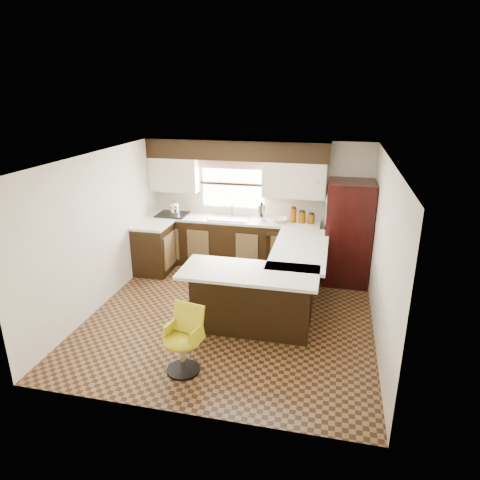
% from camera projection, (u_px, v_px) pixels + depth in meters
% --- Properties ---
extents(floor, '(4.40, 4.40, 0.00)m').
position_uv_depth(floor, '(232.00, 314.00, 6.60)').
color(floor, '#49301A').
rests_on(floor, ground).
extents(ceiling, '(4.40, 4.40, 0.00)m').
position_uv_depth(ceiling, '(231.00, 157.00, 5.79)').
color(ceiling, silver).
rests_on(ceiling, wall_back).
extents(wall_back, '(4.40, 0.00, 4.40)m').
position_uv_depth(wall_back, '(259.00, 203.00, 8.22)').
color(wall_back, beige).
rests_on(wall_back, floor).
extents(wall_front, '(4.40, 0.00, 4.40)m').
position_uv_depth(wall_front, '(178.00, 315.00, 4.17)').
color(wall_front, beige).
rests_on(wall_front, floor).
extents(wall_left, '(0.00, 4.40, 4.40)m').
position_uv_depth(wall_left, '(100.00, 231.00, 6.63)').
color(wall_left, beige).
rests_on(wall_left, floor).
extents(wall_right, '(0.00, 4.40, 4.40)m').
position_uv_depth(wall_right, '(383.00, 252.00, 5.76)').
color(wall_right, beige).
rests_on(wall_right, floor).
extents(base_cab_back, '(3.30, 0.60, 0.90)m').
position_uv_depth(base_cab_back, '(233.00, 243.00, 8.29)').
color(base_cab_back, black).
rests_on(base_cab_back, floor).
extents(base_cab_left, '(0.60, 0.70, 0.90)m').
position_uv_depth(base_cab_left, '(154.00, 249.00, 7.97)').
color(base_cab_left, black).
rests_on(base_cab_left, floor).
extents(counter_back, '(3.30, 0.60, 0.04)m').
position_uv_depth(counter_back, '(232.00, 220.00, 8.13)').
color(counter_back, silver).
rests_on(counter_back, base_cab_back).
extents(counter_left, '(0.60, 0.70, 0.04)m').
position_uv_depth(counter_left, '(152.00, 225.00, 7.81)').
color(counter_left, silver).
rests_on(counter_left, base_cab_left).
extents(soffit, '(3.40, 0.35, 0.36)m').
position_uv_depth(soffit, '(236.00, 150.00, 7.79)').
color(soffit, black).
rests_on(soffit, wall_back).
extents(upper_cab_left, '(0.94, 0.35, 0.64)m').
position_uv_depth(upper_cab_left, '(175.00, 174.00, 8.22)').
color(upper_cab_left, beige).
rests_on(upper_cab_left, wall_back).
extents(upper_cab_right, '(1.14, 0.35, 0.64)m').
position_uv_depth(upper_cab_right, '(294.00, 180.00, 7.74)').
color(upper_cab_right, beige).
rests_on(upper_cab_right, wall_back).
extents(window_pane, '(1.20, 0.02, 0.90)m').
position_uv_depth(window_pane, '(233.00, 184.00, 8.18)').
color(window_pane, white).
rests_on(window_pane, wall_back).
extents(valance, '(1.30, 0.06, 0.18)m').
position_uv_depth(valance, '(232.00, 164.00, 8.01)').
color(valance, '#D19B93').
rests_on(valance, wall_back).
extents(sink, '(0.75, 0.45, 0.03)m').
position_uv_depth(sink, '(230.00, 218.00, 8.11)').
color(sink, '#B2B2B7').
rests_on(sink, counter_back).
extents(dishwasher, '(0.58, 0.03, 0.78)m').
position_uv_depth(dishwasher, '(282.00, 253.00, 7.82)').
color(dishwasher, black).
rests_on(dishwasher, floor).
extents(cooktop, '(0.58, 0.50, 0.02)m').
position_uv_depth(cooktop, '(173.00, 214.00, 8.35)').
color(cooktop, black).
rests_on(cooktop, counter_back).
extents(peninsula_long, '(0.60, 1.95, 0.90)m').
position_uv_depth(peninsula_long, '(296.00, 276.00, 6.83)').
color(peninsula_long, black).
rests_on(peninsula_long, floor).
extents(peninsula_return, '(1.65, 0.60, 0.90)m').
position_uv_depth(peninsula_return, '(252.00, 301.00, 6.05)').
color(peninsula_return, black).
rests_on(peninsula_return, floor).
extents(counter_pen_long, '(0.84, 1.95, 0.04)m').
position_uv_depth(counter_pen_long, '(300.00, 249.00, 6.67)').
color(counter_pen_long, silver).
rests_on(counter_pen_long, peninsula_long).
extents(counter_pen_return, '(1.89, 0.84, 0.04)m').
position_uv_depth(counter_pen_return, '(249.00, 272.00, 5.81)').
color(counter_pen_return, silver).
rests_on(counter_pen_return, peninsula_return).
extents(refrigerator, '(0.78, 0.75, 1.82)m').
position_uv_depth(refrigerator, '(348.00, 233.00, 7.43)').
color(refrigerator, black).
rests_on(refrigerator, floor).
extents(bar_chair, '(0.53, 0.53, 0.84)m').
position_uv_depth(bar_chair, '(182.00, 341.00, 5.13)').
color(bar_chair, gold).
rests_on(bar_chair, floor).
extents(kettle, '(0.20, 0.20, 0.27)m').
position_uv_depth(kettle, '(175.00, 207.00, 8.28)').
color(kettle, silver).
rests_on(kettle, cooktop).
extents(percolator, '(0.15, 0.15, 0.31)m').
position_uv_depth(percolator, '(261.00, 212.00, 7.95)').
color(percolator, silver).
rests_on(percolator, counter_back).
extents(mixing_bowl, '(0.35, 0.35, 0.07)m').
position_uv_depth(mixing_bowl, '(279.00, 220.00, 7.92)').
color(mixing_bowl, white).
rests_on(mixing_bowl, counter_back).
extents(canister_large, '(0.12, 0.12, 0.26)m').
position_uv_depth(canister_large, '(293.00, 215.00, 7.86)').
color(canister_large, '#804205').
rests_on(canister_large, counter_back).
extents(canister_med, '(0.13, 0.13, 0.21)m').
position_uv_depth(canister_med, '(302.00, 217.00, 7.83)').
color(canister_med, '#804205').
rests_on(canister_med, counter_back).
extents(canister_small, '(0.12, 0.12, 0.17)m').
position_uv_depth(canister_small, '(311.00, 219.00, 7.80)').
color(canister_small, '#804205').
rests_on(canister_small, counter_back).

